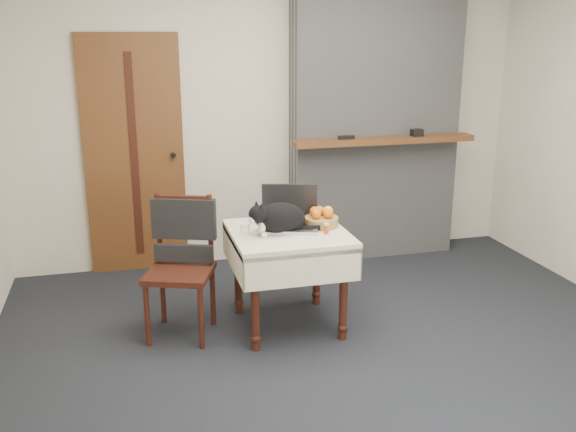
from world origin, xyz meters
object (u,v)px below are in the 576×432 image
laptop (289,217)px  door (134,156)px  cream_jar (245,229)px  chair (182,246)px  side_table (288,247)px  pill_bottle (326,228)px  fruit_basket (321,219)px  cat (281,218)px

laptop → door: bearing=142.7°
cream_jar → chair: size_ratio=0.08×
door → side_table: bearing=-56.1°
laptop → chair: laptop is taller
side_table → cream_jar: cream_jar is taller
cream_jar → pill_bottle: size_ratio=0.96×
cream_jar → fruit_basket: bearing=3.8°
side_table → fruit_basket: fruit_basket is taller
cat → chair: (-0.65, 0.16, -0.20)m
side_table → cat: (-0.06, -0.03, 0.22)m
cat → fruit_basket: bearing=-1.4°
laptop → cream_jar: 0.34m
fruit_basket → chair: bearing=175.2°
cat → cream_jar: bearing=153.8°
pill_bottle → fruit_basket: 0.18m
fruit_basket → cat: bearing=-165.6°
side_table → cream_jar: (-0.30, 0.01, 0.15)m
chair → pill_bottle: bearing=5.2°
side_table → cat: 0.23m
cream_jar → door: bearing=115.1°
cream_jar → pill_bottle: bearing=-14.8°
cream_jar → pill_bottle: 0.55m
cat → pill_bottle: size_ratio=6.82×
side_table → pill_bottle: 0.30m
cream_jar → chair: chair is taller
door → side_table: door is taller
side_table → cat: size_ratio=1.53×
laptop → fruit_basket: bearing=4.7°
side_table → laptop: bearing=71.3°
door → cat: 1.73m
pill_bottle → chair: chair is taller
side_table → fruit_basket: size_ratio=3.31×
side_table → pill_bottle: (0.23, -0.12, 0.15)m
side_table → cat: bearing=-154.3°
fruit_basket → door: bearing=131.3°
fruit_basket → chair: (-0.96, 0.08, -0.15)m
cat → fruit_basket: cat is taller
side_table → laptop: (0.03, 0.09, 0.18)m
side_table → fruit_basket: 0.31m
door → pill_bottle: 1.98m
fruit_basket → cream_jar: bearing=-176.2°
cream_jar → fruit_basket: fruit_basket is taller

